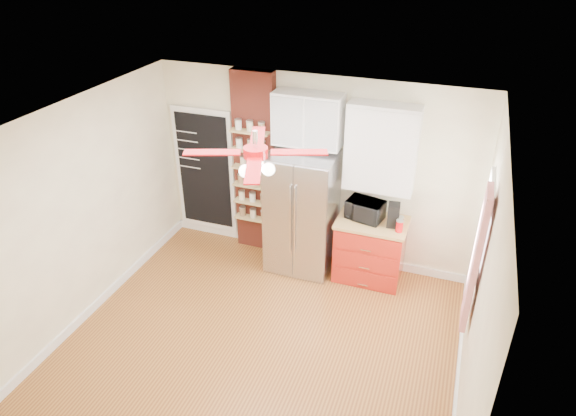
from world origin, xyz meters
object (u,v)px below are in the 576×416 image
(coffee_maker, at_px, (393,215))
(pantry_jar_oats, at_px, (243,161))
(ceiling_fan, at_px, (256,153))
(red_cabinet, at_px, (370,249))
(canister_left, at_px, (399,226))
(fridge, at_px, (302,213))
(toaster_oven, at_px, (365,210))

(coffee_maker, height_order, pantry_jar_oats, pantry_jar_oats)
(ceiling_fan, bearing_deg, red_cabinet, 61.29)
(ceiling_fan, height_order, canister_left, ceiling_fan)
(red_cabinet, bearing_deg, canister_left, -20.00)
(red_cabinet, bearing_deg, fridge, -177.05)
(toaster_oven, distance_m, canister_left, 0.52)
(toaster_oven, relative_size, canister_left, 3.18)
(coffee_maker, bearing_deg, canister_left, -56.03)
(red_cabinet, distance_m, coffee_maker, 0.66)
(red_cabinet, bearing_deg, ceiling_fan, -118.71)
(ceiling_fan, distance_m, pantry_jar_oats, 2.28)
(ceiling_fan, bearing_deg, canister_left, 50.15)
(fridge, bearing_deg, coffee_maker, 1.85)
(red_cabinet, height_order, coffee_maker, coffee_maker)
(toaster_oven, relative_size, coffee_maker, 1.54)
(ceiling_fan, distance_m, canister_left, 2.48)
(toaster_oven, bearing_deg, fridge, -161.77)
(red_cabinet, relative_size, pantry_jar_oats, 7.40)
(fridge, distance_m, canister_left, 1.35)
(red_cabinet, relative_size, coffee_maker, 3.04)
(fridge, height_order, ceiling_fan, ceiling_fan)
(canister_left, bearing_deg, toaster_oven, 160.01)
(ceiling_fan, xyz_separation_m, toaster_oven, (0.80, 1.72, -1.39))
(red_cabinet, height_order, ceiling_fan, ceiling_fan)
(fridge, relative_size, red_cabinet, 1.86)
(pantry_jar_oats, bearing_deg, toaster_oven, -2.69)
(ceiling_fan, bearing_deg, coffee_maker, 54.66)
(fridge, height_order, coffee_maker, fridge)
(toaster_oven, bearing_deg, pantry_jar_oats, -170.66)
(fridge, xyz_separation_m, pantry_jar_oats, (-0.93, 0.18, 0.56))
(fridge, distance_m, red_cabinet, 1.06)
(coffee_maker, bearing_deg, toaster_oven, 165.72)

